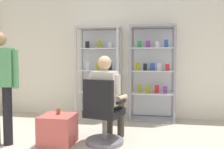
# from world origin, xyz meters

# --- Properties ---
(back_wall) EXTENTS (6.00, 0.10, 2.70)m
(back_wall) POSITION_xyz_m (0.00, 3.00, 1.35)
(back_wall) COLOR silver
(back_wall) RESTS_ON ground
(display_cabinet_left) EXTENTS (0.90, 0.45, 1.90)m
(display_cabinet_left) POSITION_xyz_m (-0.55, 2.76, 0.96)
(display_cabinet_left) COLOR #B7B7BC
(display_cabinet_left) RESTS_ON ground
(display_cabinet_right) EXTENTS (0.90, 0.45, 1.90)m
(display_cabinet_right) POSITION_xyz_m (0.55, 2.76, 0.96)
(display_cabinet_right) COLOR gray
(display_cabinet_right) RESTS_ON ground
(office_chair) EXTENTS (0.61, 0.58, 0.96)m
(office_chair) POSITION_xyz_m (-0.13, 1.14, 0.39)
(office_chair) COLOR slate
(office_chair) RESTS_ON ground
(seated_shopkeeper) EXTENTS (0.55, 0.62, 1.29)m
(seated_shopkeeper) POSITION_xyz_m (-0.09, 1.30, 0.71)
(seated_shopkeeper) COLOR #3F382D
(seated_shopkeeper) RESTS_ON ground
(storage_crate) EXTENTS (0.47, 0.47, 0.43)m
(storage_crate) POSITION_xyz_m (-0.77, 1.03, 0.22)
(storage_crate) COLOR #B24C47
(storage_crate) RESTS_ON ground
(tea_glass) EXTENTS (0.06, 0.06, 0.09)m
(tea_glass) POSITION_xyz_m (-0.78, 1.06, 0.48)
(tea_glass) COLOR brown
(tea_glass) RESTS_ON storage_crate
(standing_customer) EXTENTS (0.51, 0.30, 1.63)m
(standing_customer) POSITION_xyz_m (-1.57, 0.88, 0.93)
(standing_customer) COLOR black
(standing_customer) RESTS_ON ground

